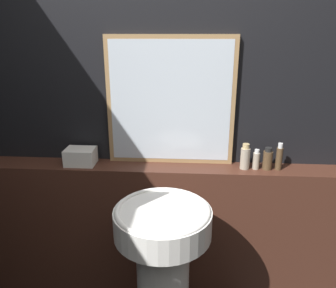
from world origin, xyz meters
TOP-DOWN VIEW (x-y plane):
  - wall_back at (0.00, 1.50)m, footprint 8.00×0.06m
  - vanity_counter at (0.00, 1.37)m, footprint 2.29×0.19m
  - pedestal_sink at (0.02, 0.91)m, footprint 0.46×0.46m
  - mirror at (0.03, 1.45)m, footprint 0.74×0.03m
  - towel_stack at (-0.51, 1.37)m, footprint 0.18×0.13m
  - shampoo_bottle at (0.47, 1.37)m, footprint 0.05×0.05m
  - conditioner_bottle at (0.53, 1.37)m, footprint 0.04×0.04m
  - lotion_bottle at (0.59, 1.37)m, footprint 0.05×0.05m
  - body_wash_bottle at (0.66, 1.37)m, footprint 0.04×0.04m

SIDE VIEW (x-z plane):
  - vanity_counter at x=0.00m, z-range 0.00..0.92m
  - pedestal_sink at x=0.02m, z-range 0.10..1.01m
  - towel_stack at x=-0.51m, z-range 0.92..1.01m
  - conditioner_bottle at x=0.53m, z-range 0.91..1.03m
  - lotion_bottle at x=0.59m, z-range 0.91..1.04m
  - shampoo_bottle at x=0.47m, z-range 0.91..1.06m
  - body_wash_bottle at x=0.66m, z-range 0.91..1.07m
  - wall_back at x=0.00m, z-range 0.00..2.50m
  - mirror at x=0.03m, z-range 0.92..1.66m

